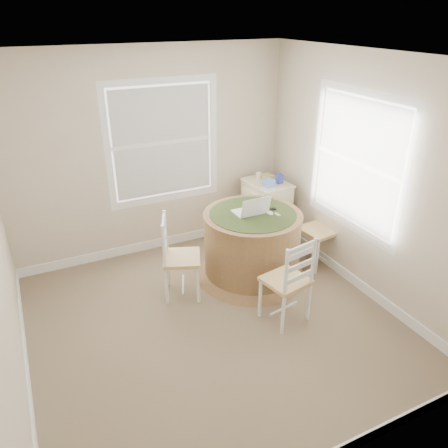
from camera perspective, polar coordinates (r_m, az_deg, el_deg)
room at (r=4.19m, az=-0.51°, el=3.24°), size 3.64×3.64×2.64m
round_table at (r=5.19m, az=3.67°, el=-2.42°), size 1.33×1.33×0.83m
chair_left at (r=4.85m, az=-5.55°, el=-4.39°), size 0.53×0.54×0.95m
chair_near at (r=4.50m, az=8.09°, el=-7.24°), size 0.49×0.47×0.95m
chair_right at (r=5.54m, az=12.24°, el=-0.77°), size 0.45×0.47×0.95m
laptop at (r=5.02m, az=3.52°, el=1.75°), size 0.36×0.32×0.25m
mouse at (r=5.03m, az=5.97°, el=1.44°), size 0.07×0.11×0.04m
phone at (r=5.02m, az=7.00°, el=1.21°), size 0.05×0.09×0.02m
keys at (r=5.14m, az=6.43°, el=1.90°), size 0.06×0.05×0.02m
corner_chest at (r=6.06m, az=5.47°, el=1.70°), size 0.54×0.68×0.86m
tissue_box at (r=5.72m, az=5.91°, el=5.33°), size 0.13×0.13×0.10m
box_yellow at (r=5.98m, az=5.84°, el=6.08°), size 0.16×0.11×0.06m
box_blue at (r=5.86m, az=7.40°, el=5.86°), size 0.09×0.09×0.12m
cup_cream at (r=6.01m, az=4.42°, el=6.37°), size 0.07×0.07×0.09m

